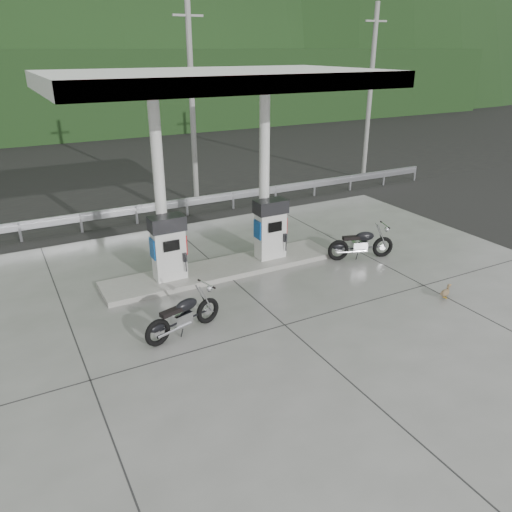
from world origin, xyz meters
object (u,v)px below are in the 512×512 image
motorcycle_right (361,244)px  motorcycle_left (183,316)px  duck (445,293)px  gas_pump_right (270,229)px  gas_pump_left (169,248)px

motorcycle_right → motorcycle_left: bearing=-148.9°
motorcycle_left → duck: size_ratio=4.47×
gas_pump_right → motorcycle_right: 2.88m
motorcycle_left → duck: (6.63, -1.60, -0.30)m
gas_pump_left → motorcycle_right: size_ratio=0.91×
motorcycle_left → gas_pump_right: bearing=19.1°
gas_pump_right → motorcycle_right: (2.59, -1.13, -0.58)m
motorcycle_left → motorcycle_right: motorcycle_right is taller
gas_pump_left → motorcycle_left: 2.84m
gas_pump_right → motorcycle_left: bearing=-144.7°
gas_pump_left → motorcycle_left: bearing=-103.0°
gas_pump_right → motorcycle_right: bearing=-23.6°
motorcycle_left → motorcycle_right: size_ratio=0.97×
duck → gas_pump_left: bearing=128.5°
gas_pump_left → duck: size_ratio=4.20×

